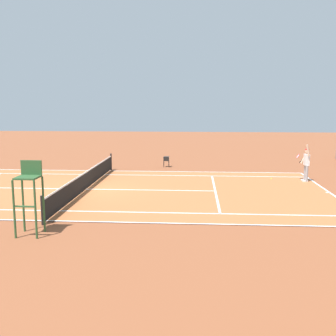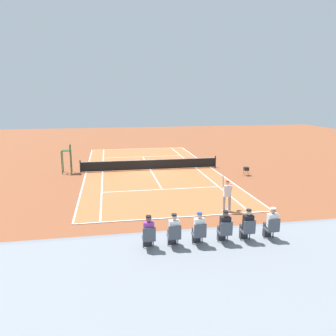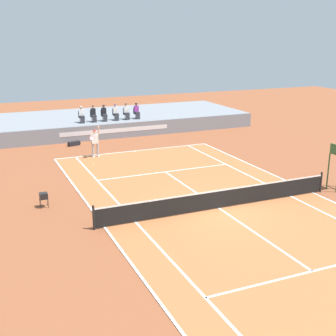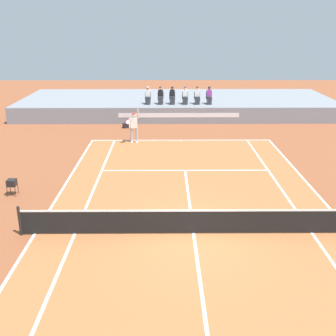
{
  "view_description": "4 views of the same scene",
  "coord_description": "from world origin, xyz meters",
  "px_view_note": "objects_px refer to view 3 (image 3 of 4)",
  "views": [
    {
      "loc": [
        19.6,
        5.41,
        4.34
      ],
      "look_at": [
        -0.86,
        4.02,
        1.0
      ],
      "focal_mm": 43.51,
      "sensor_mm": 36.0,
      "label": 1
    },
    {
      "loc": [
        3.55,
        28.48,
        6.43
      ],
      "look_at": [
        -0.86,
        4.02,
        1.0
      ],
      "focal_mm": 35.81,
      "sensor_mm": 36.0,
      "label": 2
    },
    {
      "loc": [
        -10.06,
        -17.22,
        7.79
      ],
      "look_at": [
        -0.86,
        4.02,
        1.0
      ],
      "focal_mm": 48.74,
      "sensor_mm": 36.0,
      "label": 3
    },
    {
      "loc": [
        -0.97,
        -12.48,
        6.9
      ],
      "look_at": [
        -0.86,
        4.02,
        1.0
      ],
      "focal_mm": 43.58,
      "sensor_mm": 36.0,
      "label": 4
    }
  ],
  "objects_px": {
    "spectator_seated_1": "(93,114)",
    "spectator_seated_3": "(116,113)",
    "spectator_seated_4": "(126,112)",
    "spectator_seated_5": "(137,111)",
    "spectator_seated_0": "(82,115)",
    "equipment_bag": "(74,143)",
    "spectator_seated_2": "(104,113)",
    "ball_hopper": "(44,196)",
    "tennis_ball": "(93,164)",
    "tennis_player": "(95,142)"
  },
  "relations": [
    {
      "from": "spectator_seated_5",
      "to": "equipment_bag",
      "type": "relative_size",
      "value": 1.33
    },
    {
      "from": "spectator_seated_3",
      "to": "tennis_ball",
      "type": "relative_size",
      "value": 18.6
    },
    {
      "from": "spectator_seated_3",
      "to": "tennis_player",
      "type": "distance_m",
      "value": 7.16
    },
    {
      "from": "equipment_bag",
      "to": "tennis_player",
      "type": "bearing_deg",
      "value": -80.64
    },
    {
      "from": "spectator_seated_2",
      "to": "spectator_seated_4",
      "type": "xyz_separation_m",
      "value": [
        1.86,
        0.0,
        0.0
      ]
    },
    {
      "from": "ball_hopper",
      "to": "spectator_seated_4",
      "type": "bearing_deg",
      "value": 58.21
    },
    {
      "from": "equipment_bag",
      "to": "ball_hopper",
      "type": "relative_size",
      "value": 1.36
    },
    {
      "from": "spectator_seated_0",
      "to": "spectator_seated_5",
      "type": "bearing_deg",
      "value": 0.0
    },
    {
      "from": "tennis_player",
      "to": "spectator_seated_3",
      "type": "bearing_deg",
      "value": 61.69
    },
    {
      "from": "spectator_seated_1",
      "to": "tennis_ball",
      "type": "xyz_separation_m",
      "value": [
        -2.15,
        -7.99,
        -1.75
      ]
    },
    {
      "from": "spectator_seated_3",
      "to": "tennis_player",
      "type": "bearing_deg",
      "value": -118.31
    },
    {
      "from": "tennis_player",
      "to": "ball_hopper",
      "type": "height_order",
      "value": "tennis_player"
    },
    {
      "from": "spectator_seated_3",
      "to": "equipment_bag",
      "type": "xyz_separation_m",
      "value": [
        -4.0,
        -2.5,
        -1.62
      ]
    },
    {
      "from": "ball_hopper",
      "to": "tennis_ball",
      "type": "bearing_deg",
      "value": 57.65
    },
    {
      "from": "spectator_seated_0",
      "to": "spectator_seated_5",
      "type": "xyz_separation_m",
      "value": [
        4.55,
        0.0,
        0.0
      ]
    },
    {
      "from": "spectator_seated_4",
      "to": "spectator_seated_5",
      "type": "bearing_deg",
      "value": 0.0
    },
    {
      "from": "spectator_seated_2",
      "to": "equipment_bag",
      "type": "xyz_separation_m",
      "value": [
        -3.04,
        -2.5,
        -1.62
      ]
    },
    {
      "from": "tennis_player",
      "to": "ball_hopper",
      "type": "xyz_separation_m",
      "value": [
        -4.57,
        -8.01,
        -0.42
      ]
    },
    {
      "from": "spectator_seated_2",
      "to": "spectator_seated_3",
      "type": "height_order",
      "value": "same"
    },
    {
      "from": "equipment_bag",
      "to": "spectator_seated_2",
      "type": "bearing_deg",
      "value": 39.42
    },
    {
      "from": "spectator_seated_5",
      "to": "tennis_player",
      "type": "xyz_separation_m",
      "value": [
        -5.16,
        -6.27,
        -0.79
      ]
    },
    {
      "from": "tennis_ball",
      "to": "spectator_seated_5",
      "type": "bearing_deg",
      "value": 54.24
    },
    {
      "from": "equipment_bag",
      "to": "ball_hopper",
      "type": "bearing_deg",
      "value": -108.55
    },
    {
      "from": "spectator_seated_3",
      "to": "tennis_ball",
      "type": "height_order",
      "value": "spectator_seated_3"
    },
    {
      "from": "spectator_seated_1",
      "to": "spectator_seated_4",
      "type": "bearing_deg",
      "value": 0.0
    },
    {
      "from": "spectator_seated_2",
      "to": "spectator_seated_3",
      "type": "bearing_deg",
      "value": 0.0
    },
    {
      "from": "spectator_seated_3",
      "to": "spectator_seated_4",
      "type": "xyz_separation_m",
      "value": [
        0.9,
        0.0,
        0.0
      ]
    },
    {
      "from": "spectator_seated_3",
      "to": "equipment_bag",
      "type": "height_order",
      "value": "spectator_seated_3"
    },
    {
      "from": "spectator_seated_1",
      "to": "spectator_seated_5",
      "type": "height_order",
      "value": "same"
    },
    {
      "from": "tennis_ball",
      "to": "spectator_seated_3",
      "type": "bearing_deg",
      "value": 63.59
    },
    {
      "from": "spectator_seated_4",
      "to": "tennis_ball",
      "type": "bearing_deg",
      "value": -121.35
    },
    {
      "from": "spectator_seated_0",
      "to": "spectator_seated_3",
      "type": "xyz_separation_m",
      "value": [
        2.76,
        0.0,
        0.0
      ]
    },
    {
      "from": "spectator_seated_1",
      "to": "spectator_seated_5",
      "type": "xyz_separation_m",
      "value": [
        3.61,
        0.0,
        0.0
      ]
    },
    {
      "from": "spectator_seated_2",
      "to": "tennis_ball",
      "type": "height_order",
      "value": "spectator_seated_2"
    },
    {
      "from": "spectator_seated_2",
      "to": "tennis_player",
      "type": "xyz_separation_m",
      "value": [
        -2.42,
        -6.27,
        -0.79
      ]
    },
    {
      "from": "spectator_seated_1",
      "to": "equipment_bag",
      "type": "xyz_separation_m",
      "value": [
        -2.17,
        -2.5,
        -1.62
      ]
    },
    {
      "from": "tennis_ball",
      "to": "ball_hopper",
      "type": "xyz_separation_m",
      "value": [
        -3.98,
        -6.28,
        0.54
      ]
    },
    {
      "from": "spectator_seated_2",
      "to": "equipment_bag",
      "type": "height_order",
      "value": "spectator_seated_2"
    },
    {
      "from": "spectator_seated_0",
      "to": "tennis_ball",
      "type": "relative_size",
      "value": 18.6
    },
    {
      "from": "spectator_seated_1",
      "to": "tennis_player",
      "type": "height_order",
      "value": "spectator_seated_1"
    },
    {
      "from": "spectator_seated_2",
      "to": "ball_hopper",
      "type": "distance_m",
      "value": 15.94
    },
    {
      "from": "spectator_seated_4",
      "to": "spectator_seated_5",
      "type": "xyz_separation_m",
      "value": [
        0.89,
        0.0,
        0.0
      ]
    },
    {
      "from": "spectator_seated_0",
      "to": "spectator_seated_5",
      "type": "distance_m",
      "value": 4.55
    },
    {
      "from": "tennis_player",
      "to": "tennis_ball",
      "type": "bearing_deg",
      "value": -108.98
    },
    {
      "from": "spectator_seated_0",
      "to": "spectator_seated_3",
      "type": "height_order",
      "value": "same"
    },
    {
      "from": "spectator_seated_1",
      "to": "spectator_seated_3",
      "type": "distance_m",
      "value": 1.82
    },
    {
      "from": "spectator_seated_1",
      "to": "tennis_ball",
      "type": "relative_size",
      "value": 18.6
    },
    {
      "from": "spectator_seated_0",
      "to": "tennis_ball",
      "type": "height_order",
      "value": "spectator_seated_0"
    },
    {
      "from": "spectator_seated_1",
      "to": "ball_hopper",
      "type": "height_order",
      "value": "spectator_seated_1"
    },
    {
      "from": "spectator_seated_1",
      "to": "spectator_seated_0",
      "type": "bearing_deg",
      "value": 180.0
    }
  ]
}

